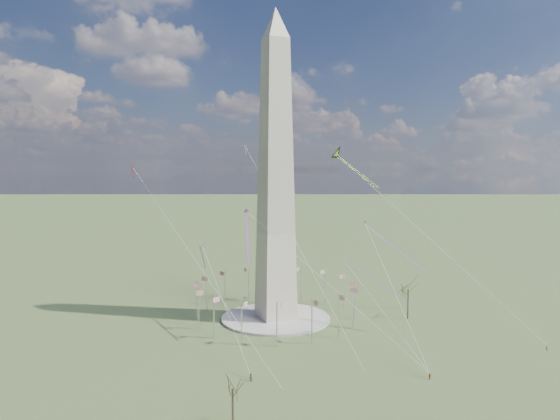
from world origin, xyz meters
name	(u,v)px	position (x,y,z in m)	size (l,w,h in m)	color
ground	(276,319)	(0.00, 0.00, 0.00)	(2000.00, 2000.00, 0.00)	#455D2E
plaza	(276,318)	(0.00, 0.00, 0.40)	(36.00, 36.00, 0.80)	#B7B2A8
washington_monument	(276,174)	(0.00, 0.00, 47.95)	(15.56, 15.56, 100.00)	beige
flagpole_ring	(276,298)	(0.00, 0.00, 7.27)	(54.40, 54.40, 13.00)	silver
tree_near	(408,288)	(40.23, -17.40, 10.52)	(8.43, 8.43, 14.76)	#4A3F2D
tree_far	(233,386)	(-34.44, -59.20, 7.56)	(6.07, 6.07, 10.62)	#4A3F2D
person_east	(547,348)	(56.60, -56.35, 0.76)	(0.55, 0.36, 1.51)	gray
person_west	(251,377)	(-24.49, -42.27, 0.94)	(0.91, 0.71, 1.88)	gray
person_centre	(430,376)	(14.62, -58.42, 0.77)	(0.90, 0.37, 1.53)	gray
kite_delta_black	(339,156)	(28.78, 8.74, 54.39)	(13.57, 17.69, 15.17)	black
kite_diamond_purple	(202,249)	(-22.91, 6.25, 24.24)	(2.43, 2.95, 8.64)	#3F1973
kite_streamer_left	(385,240)	(28.38, -20.76, 27.74)	(11.39, 19.15, 14.56)	red
kite_streamer_mid	(247,229)	(-12.57, -7.36, 31.62)	(7.35, 19.37, 13.73)	red
kite_streamer_right	(363,272)	(34.53, 1.05, 12.79)	(20.70, 15.78, 16.94)	red
kite_small_red	(133,168)	(-39.58, 41.30, 50.07)	(1.42, 2.18, 4.74)	red
kite_small_white	(245,148)	(4.64, 41.70, 58.33)	(1.38, 2.09, 4.50)	silver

